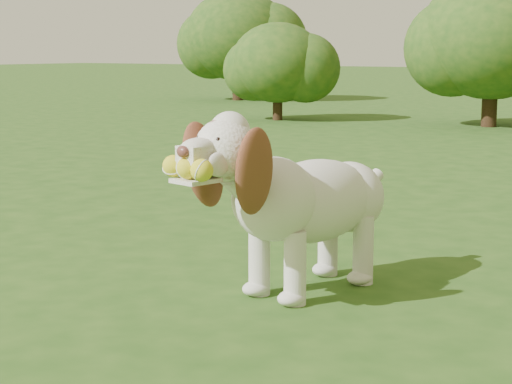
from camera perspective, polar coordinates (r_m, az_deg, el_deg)
The scene contains 5 objects.
ground at distance 3.65m, azimuth -4.41°, elevation -5.92°, with size 80.00×80.00×0.00m, color #224714.
dog at distance 3.38m, azimuth 2.79°, elevation -0.23°, with size 0.53×1.15×0.75m.
shrub_a at distance 11.75m, azimuth 1.46°, elevation 8.61°, with size 1.28×1.28×1.33m.
shrub_b at distance 11.14m, azimuth 15.49°, elevation 9.96°, with size 1.83×1.83×1.90m.
shrub_e at distance 16.33m, azimuth -1.23°, elevation 10.37°, with size 1.98×1.98×2.05m.
Camera 1 is at (2.16, -2.78, 0.97)m, focal length 60.00 mm.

